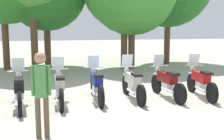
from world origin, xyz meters
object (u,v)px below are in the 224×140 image
motorcycle_0 (19,90)px  person_0 (41,88)px  motorcycle_3 (132,83)px  motorcycle_4 (167,82)px  motorcycle_2 (96,84)px  motorcycle_1 (60,87)px  motorcycle_5 (201,81)px

motorcycle_0 → person_0: person_0 is taller
motorcycle_3 → motorcycle_4: same height
motorcycle_0 → motorcycle_3: 3.39m
motorcycle_2 → motorcycle_4: bearing=-93.6°
motorcycle_4 → person_0: person_0 is taller
motorcycle_0 → motorcycle_1: bearing=-87.9°
motorcycle_3 → motorcycle_5: same height
motorcycle_0 → motorcycle_5: (5.65, -0.05, 0.00)m
motorcycle_2 → person_0: (-1.61, -2.68, 0.54)m
motorcycle_3 → motorcycle_5: 2.27m
motorcycle_0 → motorcycle_2: same height
motorcycle_1 → motorcycle_2: (1.13, 0.12, 0.00)m
motorcycle_1 → person_0: 2.66m
motorcycle_0 → motorcycle_1: 1.14m
motorcycle_0 → motorcycle_5: size_ratio=1.00×
motorcycle_1 → motorcycle_4: bearing=-91.3°
motorcycle_4 → motorcycle_2: bearing=81.2°
motorcycle_2 → motorcycle_5: size_ratio=1.00×
motorcycle_3 → motorcycle_5: size_ratio=1.00×
motorcycle_0 → motorcycle_3: (3.39, 0.14, 0.00)m
motorcycle_0 → motorcycle_5: bearing=-95.5°
motorcycle_3 → motorcycle_4: size_ratio=1.00×
motorcycle_5 → motorcycle_3: bearing=91.8°
motorcycle_2 → motorcycle_4: same height
motorcycle_2 → person_0: person_0 is taller
motorcycle_3 → motorcycle_4: 1.13m
motorcycle_3 → motorcycle_4: (1.13, -0.07, 0.00)m
motorcycle_0 → motorcycle_2: 2.28m
motorcycle_0 → motorcycle_5: same height
motorcycle_4 → motorcycle_5: same height
motorcycle_0 → motorcycle_4: same height
motorcycle_3 → person_0: size_ratio=1.23×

